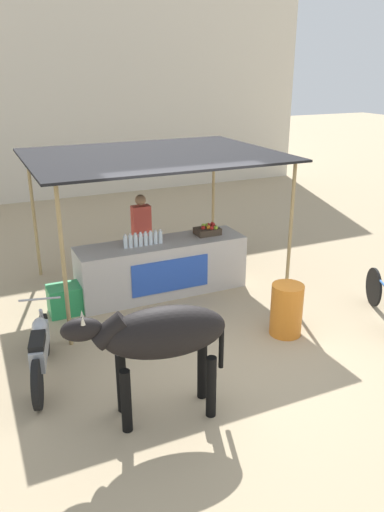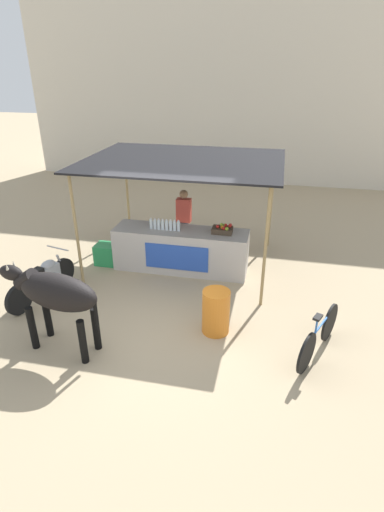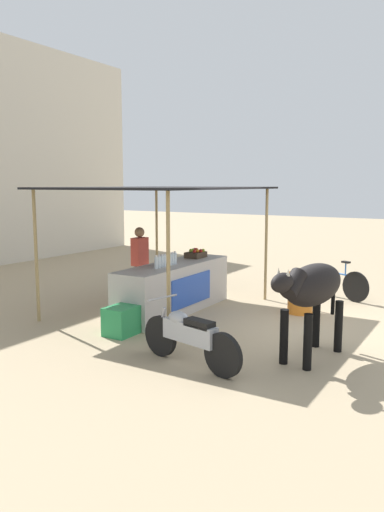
{
  "view_description": "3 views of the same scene",
  "coord_description": "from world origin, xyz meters",
  "px_view_note": "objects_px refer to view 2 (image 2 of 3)",
  "views": [
    {
      "loc": [
        -2.93,
        -5.51,
        3.83
      ],
      "look_at": [
        0.27,
        1.51,
        0.89
      ],
      "focal_mm": 35.0,
      "sensor_mm": 36.0,
      "label": 1
    },
    {
      "loc": [
        1.99,
        -5.74,
        4.3
      ],
      "look_at": [
        0.46,
        1.29,
        0.8
      ],
      "focal_mm": 28.0,
      "sensor_mm": 36.0,
      "label": 2
    },
    {
      "loc": [
        -8.06,
        -3.09,
        2.5
      ],
      "look_at": [
        -0.34,
        1.58,
        1.2
      ],
      "focal_mm": 35.0,
      "sensor_mm": 36.0,
      "label": 3
    }
  ],
  "objects_px": {
    "cow": "(55,294)",
    "motorcycle_parked": "(42,279)",
    "stall_counter": "(181,250)",
    "cooler_box": "(109,254)",
    "bicycle_leaning": "(319,336)",
    "fruit_crate": "(223,229)",
    "water_barrel": "(216,312)",
    "vendor_behind_counter": "(184,222)"
  },
  "relations": [
    {
      "from": "cow",
      "to": "motorcycle_parked",
      "type": "distance_m",
      "value": 1.86
    },
    {
      "from": "stall_counter",
      "to": "cooler_box",
      "type": "xyz_separation_m",
      "value": [
        -1.73,
        -0.1,
        -0.24
      ]
    },
    {
      "from": "stall_counter",
      "to": "cooler_box",
      "type": "bearing_deg",
      "value": -176.78
    },
    {
      "from": "stall_counter",
      "to": "bicycle_leaning",
      "type": "height_order",
      "value": "stall_counter"
    },
    {
      "from": "fruit_crate",
      "to": "motorcycle_parked",
      "type": "xyz_separation_m",
      "value": [
        -3.32,
        -1.87,
        -0.61
      ]
    },
    {
      "from": "fruit_crate",
      "to": "bicycle_leaning",
      "type": "height_order",
      "value": "fruit_crate"
    },
    {
      "from": "water_barrel",
      "to": "motorcycle_parked",
      "type": "xyz_separation_m",
      "value": [
        -3.55,
        0.37,
        0.02
      ]
    },
    {
      "from": "vendor_behind_counter",
      "to": "bicycle_leaning",
      "type": "distance_m",
      "value": 4.39
    },
    {
      "from": "stall_counter",
      "to": "cooler_box",
      "type": "relative_size",
      "value": 5.0
    },
    {
      "from": "stall_counter",
      "to": "cow",
      "type": "xyz_separation_m",
      "value": [
        -1.25,
        -3.15,
        0.55
      ]
    },
    {
      "from": "water_barrel",
      "to": "cooler_box",
      "type": "bearing_deg",
      "value": 144.18
    },
    {
      "from": "bicycle_leaning",
      "to": "vendor_behind_counter",
      "type": "bearing_deg",
      "value": 133.06
    },
    {
      "from": "motorcycle_parked",
      "to": "vendor_behind_counter",
      "type": "bearing_deg",
      "value": 48.23
    },
    {
      "from": "water_barrel",
      "to": "cow",
      "type": "height_order",
      "value": "cow"
    },
    {
      "from": "vendor_behind_counter",
      "to": "bicycle_leaning",
      "type": "bearing_deg",
      "value": -46.94
    },
    {
      "from": "stall_counter",
      "to": "motorcycle_parked",
      "type": "relative_size",
      "value": 1.69
    },
    {
      "from": "cooler_box",
      "to": "water_barrel",
      "type": "bearing_deg",
      "value": -35.82
    },
    {
      "from": "stall_counter",
      "to": "cow",
      "type": "distance_m",
      "value": 3.43
    },
    {
      "from": "water_barrel",
      "to": "cow",
      "type": "xyz_separation_m",
      "value": [
        -2.41,
        -0.97,
        0.63
      ]
    },
    {
      "from": "cow",
      "to": "bicycle_leaning",
      "type": "bearing_deg",
      "value": 9.88
    },
    {
      "from": "fruit_crate",
      "to": "motorcycle_parked",
      "type": "bearing_deg",
      "value": -150.69
    },
    {
      "from": "stall_counter",
      "to": "motorcycle_parked",
      "type": "xyz_separation_m",
      "value": [
        -2.39,
        -1.81,
        -0.05
      ]
    },
    {
      "from": "cow",
      "to": "motorcycle_parked",
      "type": "xyz_separation_m",
      "value": [
        -1.14,
        1.34,
        -0.61
      ]
    },
    {
      "from": "stall_counter",
      "to": "water_barrel",
      "type": "xyz_separation_m",
      "value": [
        1.16,
        -2.18,
        -0.08
      ]
    },
    {
      "from": "motorcycle_parked",
      "to": "water_barrel",
      "type": "bearing_deg",
      "value": -5.96
    },
    {
      "from": "fruit_crate",
      "to": "cow",
      "type": "relative_size",
      "value": 0.24
    },
    {
      "from": "water_barrel",
      "to": "motorcycle_parked",
      "type": "distance_m",
      "value": 3.57
    },
    {
      "from": "fruit_crate",
      "to": "vendor_behind_counter",
      "type": "height_order",
      "value": "vendor_behind_counter"
    },
    {
      "from": "stall_counter",
      "to": "bicycle_leaning",
      "type": "distance_m",
      "value": 3.76
    },
    {
      "from": "cow",
      "to": "cooler_box",
      "type": "bearing_deg",
      "value": 98.83
    },
    {
      "from": "cooler_box",
      "to": "motorcycle_parked",
      "type": "bearing_deg",
      "value": -111.35
    },
    {
      "from": "cooler_box",
      "to": "motorcycle_parked",
      "type": "xyz_separation_m",
      "value": [
        -0.67,
        -1.71,
        0.19
      ]
    },
    {
      "from": "motorcycle_parked",
      "to": "cow",
      "type": "bearing_deg",
      "value": -49.56
    },
    {
      "from": "motorcycle_parked",
      "to": "bicycle_leaning",
      "type": "distance_m",
      "value": 5.3
    },
    {
      "from": "fruit_crate",
      "to": "motorcycle_parked",
      "type": "relative_size",
      "value": 0.25
    },
    {
      "from": "vendor_behind_counter",
      "to": "stall_counter",
      "type": "bearing_deg",
      "value": -81.96
    },
    {
      "from": "cow",
      "to": "motorcycle_parked",
      "type": "height_order",
      "value": "cow"
    },
    {
      "from": "stall_counter",
      "to": "motorcycle_parked",
      "type": "distance_m",
      "value": 3.0
    },
    {
      "from": "motorcycle_parked",
      "to": "bicycle_leaning",
      "type": "bearing_deg",
      "value": -6.75
    },
    {
      "from": "cooler_box",
      "to": "bicycle_leaning",
      "type": "distance_m",
      "value": 5.16
    },
    {
      "from": "stall_counter",
      "to": "bicycle_leaning",
      "type": "bearing_deg",
      "value": -40.28
    },
    {
      "from": "stall_counter",
      "to": "cow",
      "type": "bearing_deg",
      "value": -111.67
    }
  ]
}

